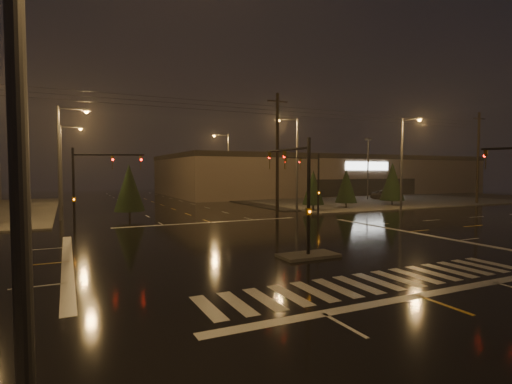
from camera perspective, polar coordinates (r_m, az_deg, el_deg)
ground at (r=23.97m, az=2.22°, el=-7.41°), size 140.00×140.00×0.00m
sidewalk_ne at (r=65.45m, az=13.34°, el=-0.82°), size 36.00×36.00×0.12m
median_island at (r=20.57m, az=7.47°, el=-8.97°), size 3.00×1.60×0.15m
crosswalk at (r=16.73m, az=17.03°, el=-12.12°), size 15.00×2.60×0.01m
stop_bar_near at (r=15.37m, az=22.21°, el=-13.56°), size 16.00×0.50×0.01m
stop_bar_far at (r=33.98m, az=-6.46°, el=-4.33°), size 16.00×0.50×0.01m
parking_lot at (r=67.23m, az=17.73°, el=-0.80°), size 50.00×24.00×0.08m
retail_building at (r=81.14m, az=9.04°, el=2.62°), size 60.20×28.30×7.20m
signal_mast_median at (r=20.92m, az=6.15°, el=1.40°), size 0.25×4.59×6.00m
signal_mast_ne at (r=37.16m, az=7.95°, el=2.14°), size 4.84×1.86×6.00m
signal_mast_nw at (r=31.05m, az=-22.78°, el=1.77°), size 4.84×1.86×6.00m
streetlight_0 at (r=6.06m, az=-28.02°, el=16.72°), size 2.77×0.32×10.00m
streetlight_1 at (r=38.90m, az=-25.88°, el=4.87°), size 2.77×0.32×10.00m
streetlight_2 at (r=54.89m, az=-25.77°, el=4.24°), size 2.77×0.32×10.00m
streetlight_3 at (r=43.04m, az=5.53°, el=4.95°), size 2.77×0.32×10.00m
streetlight_4 at (r=61.05m, az=-4.21°, el=4.37°), size 2.77×0.32×10.00m
streetlight_6 at (r=46.01m, az=20.38°, el=4.65°), size 0.32×2.77×10.00m
utility_pole_1 at (r=39.74m, az=3.07°, el=5.59°), size 2.20×0.32×12.00m
utility_pole_2 at (r=60.14m, az=29.14°, el=4.34°), size 2.20×0.32×12.00m
conifer_0 at (r=43.76m, az=8.19°, el=0.65°), size 2.38×2.38×4.42m
conifer_1 at (r=47.25m, az=12.76°, el=0.90°), size 2.51×2.51×4.62m
conifer_2 at (r=52.57m, az=18.90°, el=1.44°), size 3.01×3.01×5.40m
conifer_3 at (r=37.85m, az=-17.65°, el=0.59°), size 2.73×2.73×4.97m
car_parked at (r=62.38m, az=17.97°, el=-0.41°), size 2.33×4.72×1.55m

